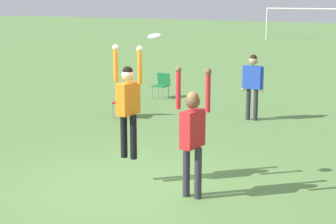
{
  "coord_description": "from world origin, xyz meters",
  "views": [
    {
      "loc": [
        5.11,
        -7.77,
        3.26
      ],
      "look_at": [
        0.53,
        0.41,
        1.3
      ],
      "focal_mm": 60.0,
      "sensor_mm": 36.0,
      "label": 1
    }
  ],
  "objects": [
    {
      "name": "person_spectator_near",
      "position": [
        -0.07,
        6.03,
        1.06
      ],
      "size": [
        0.62,
        0.25,
        1.74
      ],
      "rotation": [
        0.0,
        0.0,
        0.1
      ],
      "color": "#2D2D38",
      "rests_on": "ground_plane"
    },
    {
      "name": "person_defending",
      "position": [
        1.18,
        0.05,
        1.14
      ],
      "size": [
        0.63,
        0.49,
        2.15
      ],
      "rotation": [
        0.0,
        0.0,
        -1.66
      ],
      "color": "#2D2D38",
      "rests_on": "ground_plane"
    },
    {
      "name": "soccer_goal",
      "position": [
        -5.44,
        32.14,
        1.84
      ],
      "size": [
        7.1,
        0.1,
        2.35
      ],
      "color": "white",
      "rests_on": "ground_plane"
    },
    {
      "name": "camping_chair_3",
      "position": [
        -3.22,
        4.69,
        0.53
      ],
      "size": [
        0.58,
        0.62,
        0.92
      ],
      "rotation": [
        0.0,
        0.0,
        3.41
      ],
      "color": "gray",
      "rests_on": "ground_plane"
    },
    {
      "name": "camping_chair_1",
      "position": [
        -3.79,
        7.71,
        0.47
      ],
      "size": [
        0.45,
        0.48,
        0.79
      ],
      "rotation": [
        0.0,
        0.0,
        3.16
      ],
      "color": "gray",
      "rests_on": "ground_plane"
    },
    {
      "name": "ground_plane",
      "position": [
        0.0,
        0.0,
        0.0
      ],
      "size": [
        120.0,
        120.0,
        0.0
      ],
      "primitive_type": "plane",
      "color": "#608C47"
    },
    {
      "name": "frisbee",
      "position": [
        0.34,
        0.27,
        2.59
      ],
      "size": [
        0.22,
        0.22,
        0.07
      ],
      "color": "white"
    },
    {
      "name": "person_jumping",
      "position": [
        -0.12,
        0.16,
        1.49
      ],
      "size": [
        0.59,
        0.45,
        1.98
      ],
      "rotation": [
        0.0,
        0.0,
        1.48
      ],
      "color": "black",
      "rests_on": "ground_plane"
    }
  ]
}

